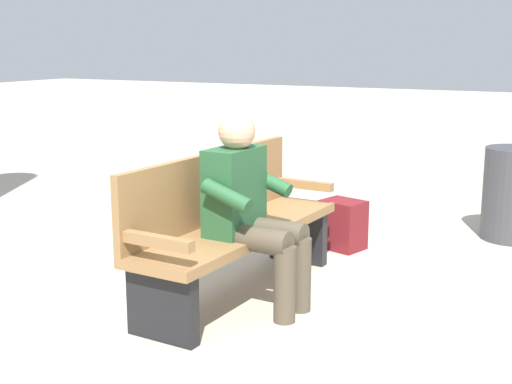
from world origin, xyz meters
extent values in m
plane|color=#B7AD99|center=(0.00, 0.00, 0.00)|extent=(40.00, 40.00, 0.00)
cube|color=olive|center=(0.00, 0.00, 0.42)|extent=(1.82, 0.57, 0.06)
cube|color=olive|center=(-0.01, -0.21, 0.68)|extent=(1.80, 0.14, 0.45)
cube|color=olive|center=(-0.85, 0.04, 0.57)|extent=(0.08, 0.48, 0.06)
cube|color=olive|center=(0.85, -0.04, 0.57)|extent=(0.08, 0.48, 0.06)
cube|color=black|center=(-0.80, 0.04, 0.20)|extent=(0.10, 0.44, 0.39)
cube|color=black|center=(0.80, -0.04, 0.20)|extent=(0.10, 0.44, 0.39)
cube|color=#23512D|center=(0.15, 0.04, 0.71)|extent=(0.41, 0.24, 0.52)
sphere|color=tan|center=(0.15, 0.06, 1.07)|extent=(0.22, 0.22, 0.22)
cylinder|color=#4C4233|center=(0.06, 0.26, 0.47)|extent=(0.17, 0.43, 0.15)
cylinder|color=#4C4233|center=(0.26, 0.25, 0.47)|extent=(0.17, 0.43, 0.15)
cylinder|color=#4C4233|center=(0.07, 0.45, 0.23)|extent=(0.13, 0.13, 0.45)
cylinder|color=#4C4233|center=(0.27, 0.44, 0.23)|extent=(0.13, 0.13, 0.45)
cylinder|color=#23512D|center=(-0.09, 0.15, 0.74)|extent=(0.11, 0.32, 0.18)
cylinder|color=#23512D|center=(0.39, 0.13, 0.74)|extent=(0.11, 0.32, 0.18)
cube|color=maroon|center=(-1.26, 0.21, 0.19)|extent=(0.33, 0.37, 0.38)
cube|color=maroon|center=(-1.40, 0.25, 0.13)|extent=(0.10, 0.22, 0.17)
camera|label=1|loc=(3.69, 2.05, 1.58)|focal=48.87mm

